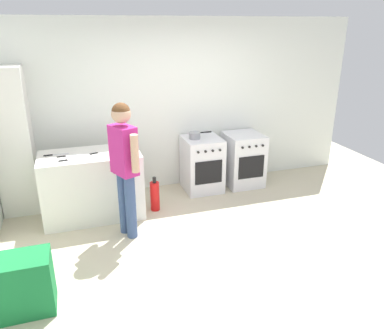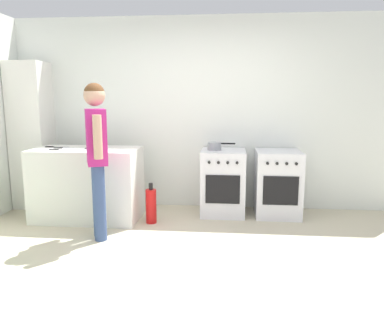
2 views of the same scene
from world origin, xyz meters
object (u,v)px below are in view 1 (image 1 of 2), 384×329
object	(u,v)px
oven_right	(243,159)
knife_paring	(92,154)
knife_utility	(66,156)
larder_cabinet	(13,143)
pot	(195,135)
person	(124,159)
knife_chef	(55,155)
knife_bread	(72,159)
recycling_crate_lower	(26,297)
fire_extinguisher	(155,196)
recycling_crate_upper	(21,272)
oven_left	(202,164)

from	to	relation	value
oven_right	knife_paring	size ratio (longest dim) A/B	4.11
knife_utility	larder_cabinet	size ratio (longest dim) A/B	0.13
oven_right	pot	size ratio (longest dim) A/B	2.37
pot	person	world-z (taller)	person
knife_chef	knife_bread	world-z (taller)	same
oven_right	recycling_crate_lower	size ratio (longest dim) A/B	1.63
knife_bread	pot	bearing A→B (deg)	17.14
knife_chef	fire_extinguisher	world-z (taller)	knife_chef
knife_paring	knife_bread	world-z (taller)	same
recycling_crate_lower	knife_bread	bearing A→B (deg)	71.21
knife_chef	knife_paring	bearing A→B (deg)	-13.97
knife_chef	recycling_crate_lower	world-z (taller)	knife_chef
pot	knife_chef	distance (m)	2.03
fire_extinguisher	larder_cabinet	distance (m)	2.03
knife_chef	knife_paring	world-z (taller)	same
oven_right	knife_paring	xyz separation A→B (m)	(-2.38, -0.41, 0.48)
pot	knife_utility	world-z (taller)	pot
knife_paring	recycling_crate_lower	size ratio (longest dim) A/B	0.40
knife_paring	knife_bread	bearing A→B (deg)	-151.39
knife_utility	recycling_crate_lower	xyz separation A→B (m)	(-0.45, -1.68, -0.76)
knife_chef	larder_cabinet	size ratio (longest dim) A/B	0.16
knife_bread	oven_right	bearing A→B (deg)	11.72
knife_chef	knife_utility	bearing A→B (deg)	-35.86
pot	recycling_crate_upper	xyz separation A→B (m)	(-2.32, -2.08, -0.48)
knife_chef	knife_paring	xyz separation A→B (m)	(0.45, -0.11, 0.00)
knife_paring	fire_extinguisher	bearing A→B (deg)	-4.88
oven_left	recycling_crate_upper	distance (m)	3.20
oven_right	recycling_crate_upper	distance (m)	3.77
knife_bread	larder_cabinet	distance (m)	0.98
oven_right	fire_extinguisher	size ratio (longest dim) A/B	1.70
fire_extinguisher	recycling_crate_lower	xyz separation A→B (m)	(-1.57, -1.59, -0.08)
knife_chef	fire_extinguisher	distance (m)	1.44
knife_utility	person	distance (m)	0.91
person	knife_utility	bearing A→B (deg)	136.55
oven_right	fire_extinguisher	distance (m)	1.66
oven_left	recycling_crate_lower	world-z (taller)	oven_left
knife_bread	recycling_crate_upper	distance (m)	1.68
pot	knife_paring	distance (m)	1.61
knife_bread	person	bearing A→B (deg)	-38.61
knife_chef	person	distance (m)	1.08
pot	larder_cabinet	bearing A→B (deg)	177.95
fire_extinguisher	larder_cabinet	bearing A→B (deg)	161.95
oven_right	knife_bread	xyz separation A→B (m)	(-2.63, -0.55, 0.48)
person	oven_left	bearing A→B (deg)	37.44
knife_chef	larder_cabinet	xyz separation A→B (m)	(-0.53, 0.40, 0.10)
knife_utility	person	size ratio (longest dim) A/B	0.15
knife_chef	fire_extinguisher	bearing A→B (deg)	-8.20
knife_paring	person	bearing A→B (deg)	-60.66
oven_right	knife_paring	distance (m)	2.46
oven_left	knife_paring	world-z (taller)	knife_paring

